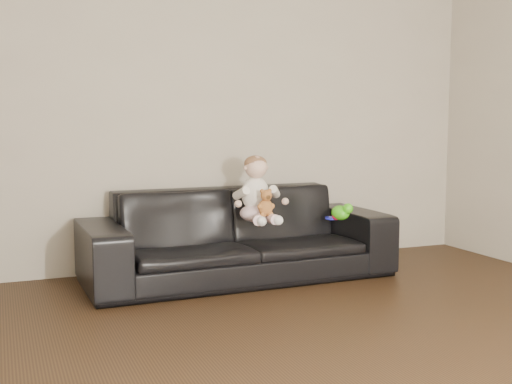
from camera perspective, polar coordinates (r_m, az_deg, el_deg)
name	(u,v)px	position (r m, az deg, el deg)	size (l,w,h in m)	color
wall_back	(190,104)	(5.11, -5.90, 7.76)	(5.00, 5.00, 0.00)	#BBB19D
sofa	(238,234)	(4.78, -1.62, -3.79)	(2.26, 0.88, 0.66)	black
baby	(257,193)	(4.65, 0.06, -0.08)	(0.36, 0.43, 0.49)	#F7D0D7
teddy_bear	(266,203)	(4.53, 0.88, -1.00)	(0.13, 0.13, 0.19)	#AB6830
toy_green	(340,213)	(4.81, 7.51, -1.84)	(0.13, 0.16, 0.11)	#48D519
toy_rattle	(337,215)	(4.81, 7.18, -2.09)	(0.07, 0.07, 0.07)	red
toy_blue_disc	(332,218)	(4.86, 6.78, -2.32)	(0.11, 0.11, 0.01)	#1A1ED3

